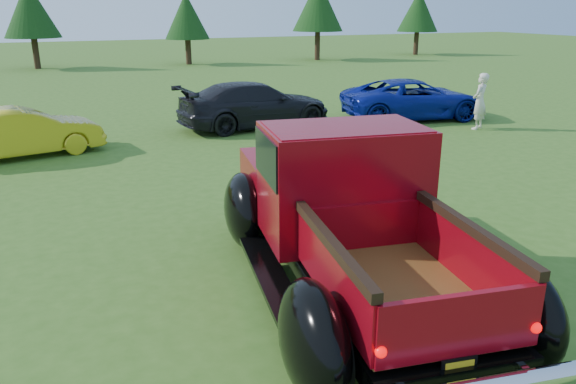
{
  "coord_description": "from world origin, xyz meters",
  "views": [
    {
      "loc": [
        -2.91,
        -6.53,
        3.57
      ],
      "look_at": [
        0.02,
        0.2,
        1.14
      ],
      "focal_mm": 35.0,
      "sensor_mm": 36.0,
      "label": 1
    }
  ],
  "objects_px": {
    "show_car_yellow": "(24,132)",
    "show_car_blue": "(414,99)",
    "tree_mid_left": "(30,10)",
    "pickup_truck": "(342,208)",
    "tree_far_east": "(418,11)",
    "tree_mid_right": "(186,16)",
    "spectator": "(480,101)",
    "show_car_grey": "(255,105)",
    "tree_east": "(318,5)"
  },
  "relations": [
    {
      "from": "tree_mid_left",
      "to": "spectator",
      "type": "distance_m",
      "value": 27.32
    },
    {
      "from": "tree_mid_left",
      "to": "show_car_grey",
      "type": "height_order",
      "value": "tree_mid_left"
    },
    {
      "from": "spectator",
      "to": "tree_far_east",
      "type": "bearing_deg",
      "value": -151.93
    },
    {
      "from": "tree_mid_left",
      "to": "show_car_blue",
      "type": "xyz_separation_m",
      "value": [
        11.31,
        -22.18,
        -2.73
      ]
    },
    {
      "from": "tree_east",
      "to": "show_car_yellow",
      "type": "xyz_separation_m",
      "value": [
        -18.46,
        -20.91,
        -3.05
      ]
    },
    {
      "from": "tree_mid_right",
      "to": "show_car_grey",
      "type": "relative_size",
      "value": 0.92
    },
    {
      "from": "show_car_yellow",
      "to": "show_car_blue",
      "type": "bearing_deg",
      "value": -100.11
    },
    {
      "from": "tree_mid_left",
      "to": "show_car_blue",
      "type": "bearing_deg",
      "value": -62.98
    },
    {
      "from": "show_car_grey",
      "to": "show_car_blue",
      "type": "relative_size",
      "value": 1.02
    },
    {
      "from": "show_car_yellow",
      "to": "spectator",
      "type": "bearing_deg",
      "value": -109.92
    },
    {
      "from": "tree_far_east",
      "to": "show_car_grey",
      "type": "relative_size",
      "value": 1.0
    },
    {
      "from": "tree_mid_right",
      "to": "show_car_yellow",
      "type": "relative_size",
      "value": 1.2
    },
    {
      "from": "tree_far_east",
      "to": "show_car_blue",
      "type": "height_order",
      "value": "tree_far_east"
    },
    {
      "from": "tree_mid_left",
      "to": "pickup_truck",
      "type": "xyz_separation_m",
      "value": [
        3.56,
        -31.38,
        -2.37
      ]
    },
    {
      "from": "show_car_grey",
      "to": "show_car_blue",
      "type": "distance_m",
      "value": 5.33
    },
    {
      "from": "tree_mid_left",
      "to": "tree_east",
      "type": "distance_m",
      "value": 18.06
    },
    {
      "from": "tree_mid_left",
      "to": "spectator",
      "type": "xyz_separation_m",
      "value": [
        12.15,
        -24.33,
        -2.54
      ]
    },
    {
      "from": "show_car_grey",
      "to": "spectator",
      "type": "bearing_deg",
      "value": -120.7
    },
    {
      "from": "tree_east",
      "to": "spectator",
      "type": "distance_m",
      "value": 23.74
    },
    {
      "from": "pickup_truck",
      "to": "show_car_blue",
      "type": "distance_m",
      "value": 12.03
    },
    {
      "from": "tree_far_east",
      "to": "show_car_blue",
      "type": "distance_m",
      "value": 26.89
    },
    {
      "from": "tree_far_east",
      "to": "show_car_blue",
      "type": "xyz_separation_m",
      "value": [
        -15.69,
        -21.68,
        -2.59
      ]
    },
    {
      "from": "tree_east",
      "to": "pickup_truck",
      "type": "bearing_deg",
      "value": -115.8
    },
    {
      "from": "tree_mid_right",
      "to": "tree_far_east",
      "type": "xyz_separation_m",
      "value": [
        18.0,
        0.5,
        0.27
      ]
    },
    {
      "from": "spectator",
      "to": "show_car_blue",
      "type": "bearing_deg",
      "value": -98.7
    },
    {
      "from": "tree_mid_right",
      "to": "show_car_blue",
      "type": "distance_m",
      "value": 21.43
    },
    {
      "from": "tree_mid_left",
      "to": "show_car_yellow",
      "type": "distance_m",
      "value": 22.59
    },
    {
      "from": "pickup_truck",
      "to": "show_car_yellow",
      "type": "height_order",
      "value": "pickup_truck"
    },
    {
      "from": "tree_mid_left",
      "to": "tree_far_east",
      "type": "relative_size",
      "value": 1.04
    },
    {
      "from": "show_car_blue",
      "to": "tree_far_east",
      "type": "bearing_deg",
      "value": -25.85
    },
    {
      "from": "tree_mid_right",
      "to": "show_car_blue",
      "type": "relative_size",
      "value": 0.93
    },
    {
      "from": "show_car_blue",
      "to": "tree_mid_left",
      "type": "bearing_deg",
      "value": 37.06
    },
    {
      "from": "show_car_yellow",
      "to": "show_car_blue",
      "type": "distance_m",
      "value": 11.77
    },
    {
      "from": "tree_east",
      "to": "show_car_yellow",
      "type": "relative_size",
      "value": 1.47
    },
    {
      "from": "pickup_truck",
      "to": "spectator",
      "type": "xyz_separation_m",
      "value": [
        8.59,
        7.04,
        -0.17
      ]
    },
    {
      "from": "tree_east",
      "to": "tree_mid_left",
      "type": "bearing_deg",
      "value": 175.24
    },
    {
      "from": "tree_far_east",
      "to": "tree_mid_right",
      "type": "bearing_deg",
      "value": -178.41
    },
    {
      "from": "tree_far_east",
      "to": "show_car_grey",
      "type": "height_order",
      "value": "tree_far_east"
    },
    {
      "from": "tree_east",
      "to": "show_car_grey",
      "type": "height_order",
      "value": "tree_east"
    },
    {
      "from": "show_car_grey",
      "to": "spectator",
      "type": "xyz_separation_m",
      "value": [
        6.11,
        -3.0,
        0.15
      ]
    },
    {
      "from": "tree_far_east",
      "to": "show_car_yellow",
      "type": "xyz_separation_m",
      "value": [
        -27.46,
        -21.91,
        -2.64
      ]
    },
    {
      "from": "pickup_truck",
      "to": "show_car_blue",
      "type": "xyz_separation_m",
      "value": [
        7.75,
        9.2,
        -0.36
      ]
    },
    {
      "from": "tree_mid_right",
      "to": "show_car_yellow",
      "type": "height_order",
      "value": "tree_mid_right"
    },
    {
      "from": "tree_far_east",
      "to": "spectator",
      "type": "distance_m",
      "value": 28.18
    },
    {
      "from": "tree_east",
      "to": "show_car_blue",
      "type": "height_order",
      "value": "tree_east"
    },
    {
      "from": "tree_mid_left",
      "to": "tree_mid_right",
      "type": "height_order",
      "value": "tree_mid_left"
    },
    {
      "from": "tree_east",
      "to": "tree_far_east",
      "type": "distance_m",
      "value": 9.06
    },
    {
      "from": "show_car_yellow",
      "to": "show_car_grey",
      "type": "xyz_separation_m",
      "value": [
        6.5,
        1.08,
        0.09
      ]
    },
    {
      "from": "tree_far_east",
      "to": "pickup_truck",
      "type": "height_order",
      "value": "tree_far_east"
    },
    {
      "from": "tree_mid_right",
      "to": "tree_far_east",
      "type": "height_order",
      "value": "tree_far_east"
    }
  ]
}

